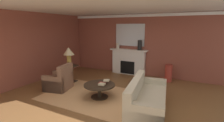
% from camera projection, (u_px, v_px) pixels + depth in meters
% --- Properties ---
extents(ground_plane, '(9.23, 9.23, 0.00)m').
position_uv_depth(ground_plane, '(109.00, 100.00, 5.17)').
color(ground_plane, brown).
extents(wall_fireplace, '(7.70, 0.12, 2.83)m').
position_uv_depth(wall_fireplace, '(141.00, 45.00, 7.65)').
color(wall_fireplace, brown).
rests_on(wall_fireplace, ground_plane).
extents(wall_window, '(0.12, 6.82, 2.83)m').
position_uv_depth(wall_window, '(35.00, 48.00, 6.75)').
color(wall_window, brown).
rests_on(wall_window, ground_plane).
extents(ceiling_panel, '(7.70, 6.82, 0.06)m').
position_uv_depth(ceiling_panel, '(114.00, 6.00, 4.85)').
color(ceiling_panel, white).
extents(crown_moulding, '(7.70, 0.08, 0.12)m').
position_uv_depth(crown_moulding, '(141.00, 15.00, 7.31)').
color(crown_moulding, white).
extents(area_rug, '(3.74, 2.21, 0.01)m').
position_uv_depth(area_rug, '(100.00, 97.00, 5.33)').
color(area_rug, tan).
rests_on(area_rug, ground_plane).
extents(fireplace, '(1.80, 0.35, 1.21)m').
position_uv_depth(fireplace, '(128.00, 62.00, 7.87)').
color(fireplace, white).
rests_on(fireplace, ground_plane).
extents(mantel_mirror, '(1.42, 0.04, 1.03)m').
position_uv_depth(mantel_mirror, '(130.00, 35.00, 7.71)').
color(mantel_mirror, silver).
extents(sofa, '(1.18, 2.20, 0.85)m').
position_uv_depth(sofa, '(146.00, 100.00, 4.49)').
color(sofa, '#BCB299').
rests_on(sofa, ground_plane).
extents(armchair_near_window, '(0.95, 0.95, 0.95)m').
position_uv_depth(armchair_near_window, '(59.00, 81.00, 5.95)').
color(armchair_near_window, brown).
rests_on(armchair_near_window, ground_plane).
extents(coffee_table, '(1.00, 1.00, 0.45)m').
position_uv_depth(coffee_table, '(99.00, 88.00, 5.26)').
color(coffee_table, '#2D2319').
rests_on(coffee_table, ground_plane).
extents(side_table, '(0.56, 0.56, 0.70)m').
position_uv_depth(side_table, '(70.00, 73.00, 6.74)').
color(side_table, '#2D2319').
rests_on(side_table, ground_plane).
extents(table_lamp, '(0.44, 0.44, 0.75)m').
position_uv_depth(table_lamp, '(69.00, 53.00, 6.57)').
color(table_lamp, '#B28E38').
rests_on(table_lamp, side_table).
extents(vase_tall_corner, '(0.29, 0.29, 0.72)m').
position_uv_depth(vase_tall_corner, '(168.00, 73.00, 6.81)').
color(vase_tall_corner, '#9E3328').
rests_on(vase_tall_corner, ground_plane).
extents(vase_mantel_right, '(0.19, 0.19, 0.45)m').
position_uv_depth(vase_mantel_right, '(140.00, 45.00, 7.41)').
color(vase_mantel_right, black).
rests_on(vase_mantel_right, fireplace).
extents(vase_mantel_left, '(0.16, 0.16, 0.26)m').
position_uv_depth(vase_mantel_left, '(118.00, 46.00, 7.92)').
color(vase_mantel_left, beige).
rests_on(vase_mantel_left, fireplace).
extents(book_red_cover, '(0.25, 0.22, 0.03)m').
position_uv_depth(book_red_cover, '(102.00, 83.00, 5.29)').
color(book_red_cover, maroon).
rests_on(book_red_cover, coffee_table).
extents(book_art_folio, '(0.22, 0.20, 0.05)m').
position_uv_depth(book_art_folio, '(102.00, 84.00, 5.07)').
color(book_art_folio, tan).
rests_on(book_art_folio, coffee_table).
extents(book_small_novel, '(0.22, 0.22, 0.04)m').
position_uv_depth(book_small_novel, '(106.00, 80.00, 5.29)').
color(book_small_novel, tan).
rests_on(book_small_novel, coffee_table).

